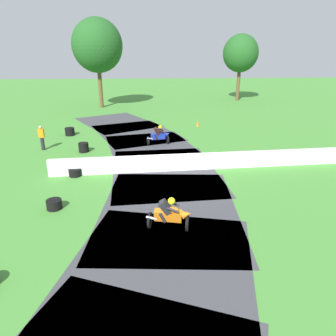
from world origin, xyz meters
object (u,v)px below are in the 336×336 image
Objects in this scene: tire_stack_mid_a at (54,204)px; tire_stack_mid_b at (75,172)px; tire_stack_far at (84,147)px; motorcycle_chase_blue at (159,135)px; track_marshal at (42,138)px; traffic_cone at (198,124)px; tire_stack_extra_a at (70,132)px; motorcycle_lead_orange at (170,214)px.

tire_stack_mid_a is 0.95× the size of tire_stack_mid_b.
motorcycle_chase_blue is at bearing 15.67° from tire_stack_far.
track_marshal is 12.92m from traffic_cone.
tire_stack_mid_a is 0.39× the size of track_marshal.
track_marshal is at bearing -103.68° from tire_stack_extra_a.
tire_stack_mid_a is 1.44× the size of traffic_cone.
motorcycle_chase_blue is 6.51m from traffic_cone.
tire_stack_far is (-0.24, 7.82, 0.10)m from tire_stack_mid_a.
tire_stack_far is at bearing -141.37° from traffic_cone.
traffic_cone is at bearing 28.78° from track_marshal.
traffic_cone is at bearing 60.46° from tire_stack_mid_a.
traffic_cone is at bearing 38.63° from tire_stack_far.
motorcycle_chase_blue reaches higher than motorcycle_lead_orange.
motorcycle_lead_orange is at bearing -102.20° from traffic_cone.
motorcycle_lead_orange reaches higher than traffic_cone.
motorcycle_chase_blue is at bearing -23.24° from tire_stack_extra_a.
track_marshal is at bearing 126.68° from motorcycle_lead_orange.
tire_stack_extra_a is at bearing -166.53° from traffic_cone.
tire_stack_mid_a is 3.64m from tire_stack_mid_b.
motorcycle_lead_orange is 2.64× the size of tire_stack_far.
tire_stack_extra_a is 10.70m from traffic_cone.
tire_stack_mid_b is 1.03× the size of tire_stack_far.
tire_stack_far is 0.40× the size of track_marshal.
motorcycle_chase_blue is 5.17m from tire_stack_far.
tire_stack_mid_a is at bearing -70.30° from track_marshal.
tire_stack_mid_a and tire_stack_mid_b have the same top height.
tire_stack_extra_a is at bearing 115.82° from motorcycle_lead_orange.
motorcycle_lead_orange is 2.70× the size of tire_stack_mid_a.
motorcycle_chase_blue is at bearing 89.90° from motorcycle_lead_orange.
motorcycle_lead_orange is at bearing -90.10° from motorcycle_chase_blue.
motorcycle_lead_orange reaches higher than tire_stack_mid_a.
motorcycle_chase_blue is at bearing 50.20° from tire_stack_mid_b.
motorcycle_lead_orange is 16.98m from traffic_cone.
track_marshal is (-0.91, -3.72, 0.52)m from tire_stack_extra_a.
track_marshal reaches higher than motorcycle_chase_blue.
tire_stack_mid_b is 1.51× the size of traffic_cone.
motorcycle_chase_blue is 7.26m from tire_stack_mid_b.
motorcycle_chase_blue is 2.63× the size of tire_stack_far.
motorcycle_chase_blue is 10.36m from tire_stack_mid_a.
tire_stack_extra_a is at bearing 76.32° from track_marshal.
tire_stack_far is at bearing 94.53° from tire_stack_mid_b.
tire_stack_extra_a reaches higher than traffic_cone.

